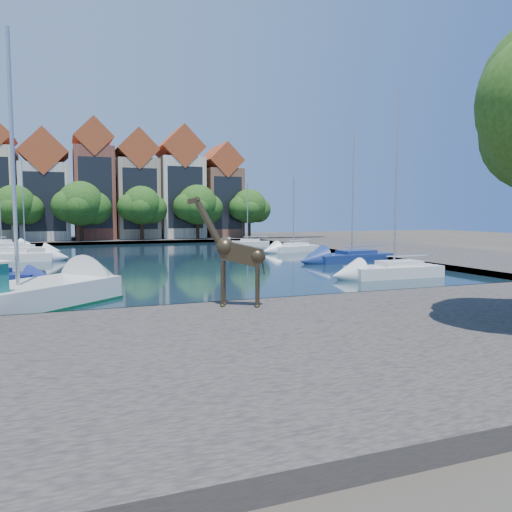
% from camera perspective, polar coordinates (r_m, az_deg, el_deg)
% --- Properties ---
extents(ground, '(160.00, 160.00, 0.00)m').
position_cam_1_polar(ground, '(22.39, 0.54, -6.11)').
color(ground, '#38332B').
rests_on(ground, ground).
extents(water_basin, '(38.00, 50.00, 0.08)m').
position_cam_1_polar(water_basin, '(45.37, -10.64, -0.49)').
color(water_basin, black).
rests_on(water_basin, ground).
extents(near_quay, '(50.00, 14.00, 0.50)m').
position_cam_1_polar(near_quay, '(16.19, 9.79, -9.61)').
color(near_quay, '#47423E').
rests_on(near_quay, ground).
extents(far_quay, '(60.00, 16.00, 0.50)m').
position_cam_1_polar(far_quay, '(76.98, -14.93, 1.80)').
color(far_quay, '#47423E').
rests_on(far_quay, ground).
extents(right_quay, '(14.00, 52.00, 0.50)m').
position_cam_1_polar(right_quay, '(55.54, 15.64, 0.62)').
color(right_quay, '#47423E').
rests_on(right_quay, ground).
extents(townhouse_west_inner, '(6.43, 9.18, 15.15)m').
position_cam_1_polar(townhouse_west_inner, '(76.53, -22.95, 6.88)').
color(townhouse_west_inner, beige).
rests_on(townhouse_west_inner, far_quay).
extents(townhouse_center, '(5.44, 9.18, 16.93)m').
position_cam_1_polar(townhouse_center, '(76.65, -18.07, 7.78)').
color(townhouse_center, brown).
rests_on(townhouse_center, far_quay).
extents(townhouse_east_inner, '(5.94, 9.18, 15.79)m').
position_cam_1_polar(townhouse_east_inner, '(77.17, -13.57, 7.40)').
color(townhouse_east_inner, tan).
rests_on(townhouse_east_inner, far_quay).
extents(townhouse_east_mid, '(6.43, 9.18, 16.65)m').
position_cam_1_polar(townhouse_east_mid, '(78.30, -8.81, 7.72)').
color(townhouse_east_mid, beige).
rests_on(townhouse_east_mid, far_quay).
extents(townhouse_east_end, '(5.44, 9.18, 14.43)m').
position_cam_1_polar(townhouse_east_end, '(79.88, -4.20, 6.99)').
color(townhouse_east_end, brown).
rests_on(townhouse_east_end, far_quay).
extents(far_tree_west, '(6.76, 5.20, 7.36)m').
position_cam_1_polar(far_tree_west, '(71.18, -25.78, 5.12)').
color(far_tree_west, '#332114').
rests_on(far_tree_west, far_quay).
extents(far_tree_mid_west, '(7.80, 6.00, 8.00)m').
position_cam_1_polar(far_tree_mid_west, '(70.98, -19.30, 5.51)').
color(far_tree_mid_west, '#332114').
rests_on(far_tree_mid_west, far_quay).
extents(far_tree_mid_east, '(7.02, 5.40, 7.52)m').
position_cam_1_polar(far_tree_mid_east, '(71.67, -12.87, 5.53)').
color(far_tree_mid_east, '#332114').
rests_on(far_tree_mid_east, far_quay).
extents(far_tree_east, '(7.54, 5.80, 7.84)m').
position_cam_1_polar(far_tree_east, '(73.23, -6.63, 5.69)').
color(far_tree_east, '#332114').
rests_on(far_tree_east, far_quay).
extents(far_tree_far_east, '(6.76, 5.20, 7.36)m').
position_cam_1_polar(far_tree_far_east, '(75.61, -0.73, 5.58)').
color(far_tree_far_east, '#332114').
rests_on(far_tree_far_east, far_quay).
extents(giraffe_statue, '(2.89, 1.70, 4.43)m').
position_cam_1_polar(giraffe_statue, '(20.17, -2.38, 0.34)').
color(giraffe_statue, '#382C1C').
rests_on(giraffe_statue, near_quay).
extents(sailboat_left_c, '(6.09, 2.80, 11.19)m').
position_cam_1_polar(sailboat_left_c, '(48.00, -25.61, 0.14)').
color(sailboat_left_c, white).
rests_on(sailboat_left_c, water_basin).
extents(sailboat_left_d, '(5.37, 3.32, 9.56)m').
position_cam_1_polar(sailboat_left_d, '(56.97, -24.88, 0.78)').
color(sailboat_left_d, silver).
rests_on(sailboat_left_d, water_basin).
extents(sailboat_left_e, '(5.90, 3.97, 9.40)m').
position_cam_1_polar(sailboat_left_e, '(64.92, -27.07, 1.23)').
color(sailboat_left_e, white).
rests_on(sailboat_left_e, water_basin).
extents(sailboat_right_a, '(6.36, 2.34, 12.22)m').
position_cam_1_polar(sailboat_right_a, '(33.88, 15.50, -1.34)').
color(sailboat_right_a, silver).
rests_on(sailboat_right_a, water_basin).
extents(sailboat_right_b, '(7.56, 3.36, 11.20)m').
position_cam_1_polar(sailboat_right_b, '(43.78, 10.91, 0.06)').
color(sailboat_right_b, navy).
rests_on(sailboat_right_b, water_basin).
extents(sailboat_right_c, '(6.23, 3.80, 8.04)m').
position_cam_1_polar(sailboat_right_c, '(54.14, 4.30, 1.02)').
color(sailboat_right_c, white).
rests_on(sailboat_right_c, water_basin).
extents(sailboat_right_d, '(5.80, 4.02, 7.93)m').
position_cam_1_polar(sailboat_right_d, '(62.51, -0.97, 1.56)').
color(sailboat_right_d, silver).
rests_on(sailboat_right_d, water_basin).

